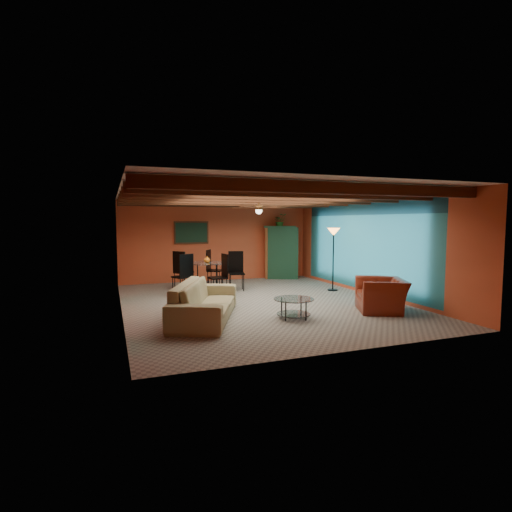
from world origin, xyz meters
name	(u,v)px	position (x,y,z in m)	size (l,w,h in m)	color
room	(257,208)	(0.00, 0.11, 2.36)	(6.52, 8.01, 2.71)	gray
sofa	(205,301)	(-1.65, -1.21, 0.39)	(2.64, 1.03, 0.77)	#8C815A
armchair	(381,295)	(2.25, -1.87, 0.37)	(1.14, 0.99, 0.74)	maroon
coffee_table	(294,308)	(0.10, -1.79, 0.22)	(0.84, 0.84, 0.43)	white
dining_table	(207,271)	(-0.83, 2.03, 0.58)	(2.22, 2.22, 1.15)	white
armoire	(280,253)	(2.20, 3.70, 0.90)	(1.03, 0.50, 1.80)	brown
floor_lamp	(333,259)	(2.65, 0.86, 0.92)	(0.37, 0.37, 1.84)	black
ceiling_fan	(259,208)	(0.00, 0.00, 2.36)	(1.50, 1.50, 0.44)	#472614
painting	(191,233)	(-0.90, 3.96, 1.65)	(1.05, 0.03, 0.65)	black
potted_plant	(280,221)	(2.20, 3.70, 2.04)	(0.44, 0.38, 0.48)	#26661E
vase	(207,248)	(-0.83, 2.03, 1.25)	(0.19, 0.19, 0.20)	orange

